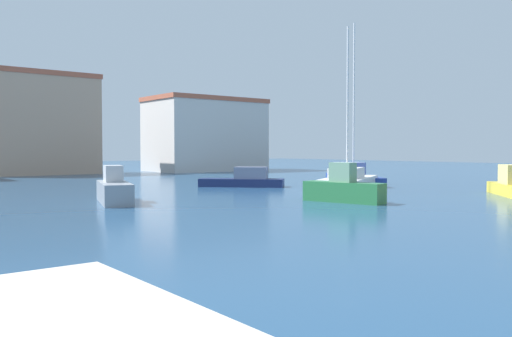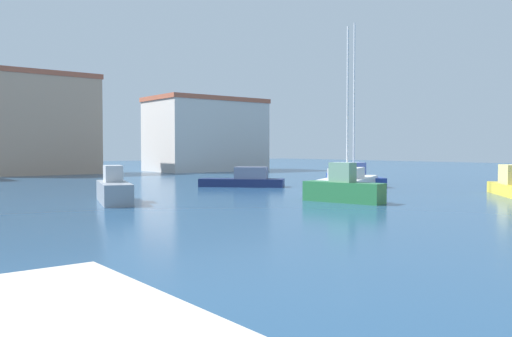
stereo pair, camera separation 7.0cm
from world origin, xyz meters
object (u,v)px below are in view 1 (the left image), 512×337
object	(u,v)px
motorboat_green_distant_north	(343,189)
sailboat_blue_far_right	(352,176)
motorboat_navy_outer_mooring	(245,180)
motorboat_grey_center_channel	(114,190)
sailboat_white_behind_lamppost	(347,182)

from	to	relation	value
motorboat_green_distant_north	sailboat_blue_far_right	bearing A→B (deg)	39.73
motorboat_navy_outer_mooring	motorboat_green_distant_north	bearing A→B (deg)	-102.97
motorboat_grey_center_channel	sailboat_blue_far_right	size ratio (longest dim) A/B	0.41
motorboat_green_distant_north	motorboat_grey_center_channel	distance (m)	11.04
motorboat_grey_center_channel	motorboat_navy_outer_mooring	bearing A→B (deg)	22.62
motorboat_green_distant_north	sailboat_blue_far_right	size ratio (longest dim) A/B	0.36
sailboat_blue_far_right	sailboat_white_behind_lamppost	bearing A→B (deg)	-141.06
sailboat_white_behind_lamppost	motorboat_grey_center_channel	size ratio (longest dim) A/B	2.10
motorboat_navy_outer_mooring	sailboat_white_behind_lamppost	bearing A→B (deg)	-71.45
motorboat_green_distant_north	motorboat_navy_outer_mooring	bearing A→B (deg)	77.03
sailboat_white_behind_lamppost	motorboat_green_distant_north	size ratio (longest dim) A/B	2.38
sailboat_white_behind_lamppost	motorboat_navy_outer_mooring	xyz separation A→B (m)	(-2.39, 7.11, -0.06)
motorboat_green_distant_north	sailboat_blue_far_right	distance (m)	13.73
sailboat_white_behind_lamppost	motorboat_grey_center_channel	distance (m)	14.03
sailboat_white_behind_lamppost	motorboat_navy_outer_mooring	distance (m)	7.50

